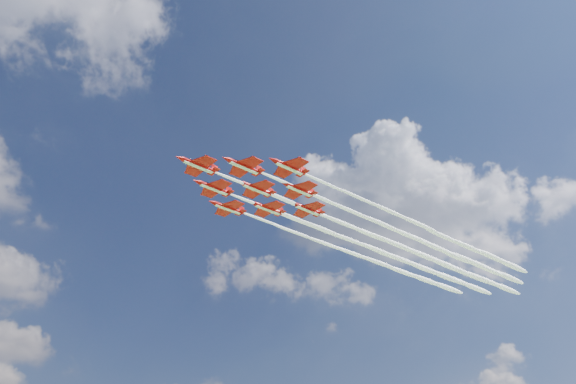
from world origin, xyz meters
TOP-DOWN VIEW (x-y plane):
  - jet_lead at (27.97, 3.29)m, footprint 103.74×10.17m
  - jet_row2_port at (37.08, -3.37)m, footprint 103.74×10.17m
  - jet_row2_starb at (36.82, 10.30)m, footprint 103.74×10.17m
  - jet_row3_port at (46.18, -10.04)m, footprint 103.74×10.17m
  - jet_row3_centre at (45.92, 3.63)m, footprint 103.74×10.17m
  - jet_row3_starb at (45.66, 17.31)m, footprint 103.74×10.17m
  - jet_row4_port at (55.03, -3.03)m, footprint 103.74×10.17m
  - jet_row4_starb at (54.77, 10.64)m, footprint 103.74×10.17m
  - jet_tail at (63.87, 3.98)m, footprint 103.74×10.17m

SIDE VIEW (x-z plane):
  - jet_lead at x=27.97m, z-range 78.59..81.56m
  - jet_row2_port at x=37.08m, z-range 78.59..81.56m
  - jet_row2_starb at x=36.82m, z-range 78.59..81.56m
  - jet_row3_port at x=46.18m, z-range 78.59..81.56m
  - jet_row3_centre at x=45.92m, z-range 78.59..81.56m
  - jet_row3_starb at x=45.66m, z-range 78.59..81.56m
  - jet_row4_port at x=55.03m, z-range 78.59..81.56m
  - jet_row4_starb at x=54.77m, z-range 78.59..81.56m
  - jet_tail at x=63.87m, z-range 78.59..81.56m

